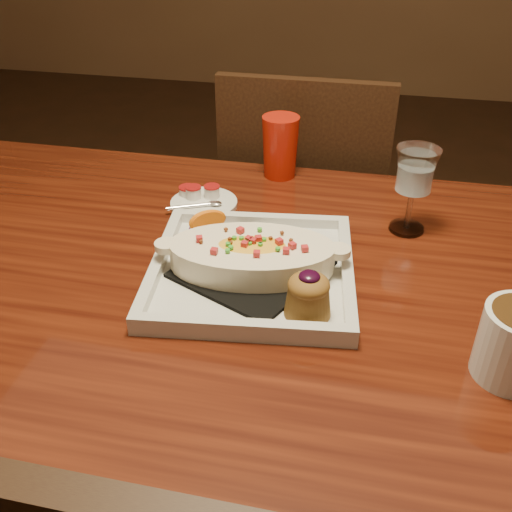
% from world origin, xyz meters
% --- Properties ---
extents(table, '(1.50, 0.90, 0.75)m').
position_xyz_m(table, '(0.00, 0.00, 0.65)').
color(table, '#61210D').
rests_on(table, floor).
extents(chair_far, '(0.42, 0.42, 0.93)m').
position_xyz_m(chair_far, '(-0.00, 0.63, 0.51)').
color(chair_far, black).
rests_on(chair_far, floor).
extents(plate, '(0.36, 0.36, 0.08)m').
position_xyz_m(plate, '(-0.00, 0.01, 0.78)').
color(plate, silver).
rests_on(plate, table).
extents(goblet, '(0.08, 0.08, 0.16)m').
position_xyz_m(goblet, '(0.23, 0.22, 0.86)').
color(goblet, silver).
rests_on(goblet, table).
extents(saucer, '(0.13, 0.13, 0.09)m').
position_xyz_m(saucer, '(-0.16, 0.23, 0.76)').
color(saucer, silver).
rests_on(saucer, table).
extents(creamer_loose, '(0.03, 0.03, 0.03)m').
position_xyz_m(creamer_loose, '(-0.19, 0.25, 0.76)').
color(creamer_loose, silver).
rests_on(creamer_loose, table).
extents(red_tumbler, '(0.08, 0.08, 0.13)m').
position_xyz_m(red_tumbler, '(-0.03, 0.40, 0.82)').
color(red_tumbler, red).
rests_on(red_tumbler, table).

